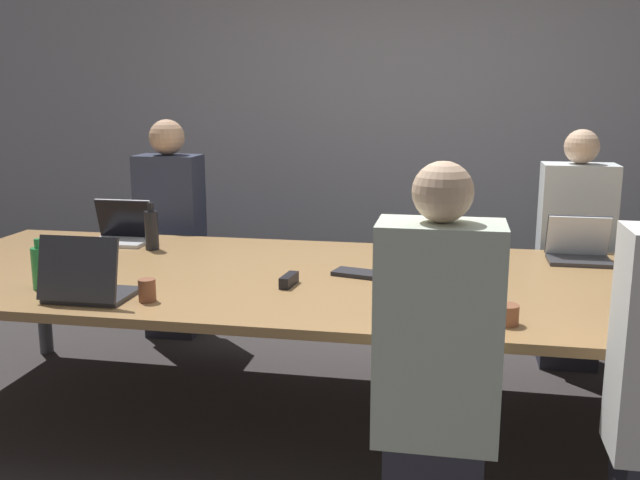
% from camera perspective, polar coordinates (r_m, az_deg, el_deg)
% --- Properties ---
extents(ground_plane, '(24.00, 24.00, 0.00)m').
position_cam_1_polar(ground_plane, '(3.57, 1.87, -14.31)').
color(ground_plane, '#383333').
extents(curtain_wall, '(12.00, 0.06, 2.80)m').
position_cam_1_polar(curtain_wall, '(5.43, 5.68, 10.00)').
color(curtain_wall, '#9999A3').
rests_on(curtain_wall, ground_plane).
extents(conference_table, '(4.23, 1.53, 0.73)m').
position_cam_1_polar(conference_table, '(3.33, 1.95, -3.70)').
color(conference_table, '#9E7547').
rests_on(conference_table, ground_plane).
extents(laptop_far_right, '(0.31, 0.23, 0.23)m').
position_cam_1_polar(laptop_far_right, '(3.84, 19.98, -0.59)').
color(laptop_far_right, '#333338').
rests_on(laptop_far_right, conference_table).
extents(person_far_right, '(0.40, 0.24, 1.37)m').
position_cam_1_polar(person_far_right, '(4.30, 19.63, -1.12)').
color(person_far_right, '#2D2D38').
rests_on(person_far_right, ground_plane).
extents(cup_far_right, '(0.09, 0.09, 0.08)m').
position_cam_1_polar(cup_far_right, '(3.83, 23.52, -1.29)').
color(cup_far_right, '#232328').
rests_on(cup_far_right, conference_table).
extents(laptop_near_midright, '(0.32, 0.23, 0.23)m').
position_cam_1_polar(laptop_near_midright, '(2.65, 8.74, -5.46)').
color(laptop_near_midright, '#B7B7BC').
rests_on(laptop_near_midright, conference_table).
extents(person_near_midright, '(0.40, 0.24, 1.37)m').
position_cam_1_polar(person_near_midright, '(2.39, 9.27, -10.89)').
color(person_near_midright, '#2D2D38').
rests_on(person_near_midright, ground_plane).
extents(cup_near_midright, '(0.10, 0.10, 0.08)m').
position_cam_1_polar(cup_near_midright, '(2.74, 14.65, -5.79)').
color(cup_near_midright, brown).
rests_on(cup_near_midright, conference_table).
extents(laptop_far_left, '(0.33, 0.24, 0.24)m').
position_cam_1_polar(laptop_far_left, '(4.20, -15.58, 0.77)').
color(laptop_far_left, silver).
rests_on(laptop_far_left, conference_table).
extents(person_far_left, '(0.40, 0.24, 1.40)m').
position_cam_1_polar(person_far_left, '(4.67, -11.83, 0.62)').
color(person_far_left, '#2D2D38').
rests_on(person_far_left, ground_plane).
extents(bottle_far_left, '(0.07, 0.07, 0.26)m').
position_cam_1_polar(bottle_far_left, '(3.96, -13.33, 0.82)').
color(bottle_far_left, black).
rests_on(bottle_far_left, conference_table).
extents(laptop_near_left, '(0.34, 0.28, 0.28)m').
position_cam_1_polar(laptop_near_left, '(3.08, -18.25, -3.21)').
color(laptop_near_left, '#333338').
rests_on(laptop_near_left, conference_table).
extents(cup_near_left, '(0.07, 0.07, 0.09)m').
position_cam_1_polar(cup_near_left, '(3.01, -13.66, -3.93)').
color(cup_near_left, brown).
rests_on(cup_near_left, conference_table).
extents(bottle_near_left, '(0.07, 0.07, 0.22)m').
position_cam_1_polar(bottle_near_left, '(3.33, -21.51, -2.04)').
color(bottle_near_left, green).
rests_on(bottle_near_left, conference_table).
extents(stapler, '(0.06, 0.15, 0.05)m').
position_cam_1_polar(stapler, '(3.17, -2.50, -3.23)').
color(stapler, black).
rests_on(stapler, conference_table).
extents(notebook, '(0.25, 0.18, 0.02)m').
position_cam_1_polar(notebook, '(3.35, 3.02, -2.67)').
color(notebook, '#232328').
rests_on(notebook, conference_table).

